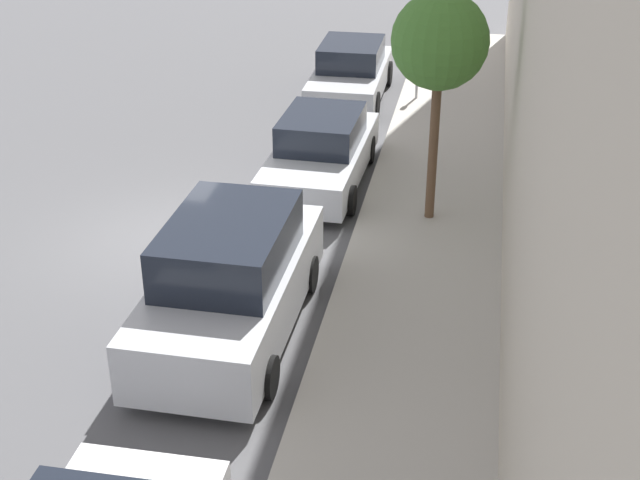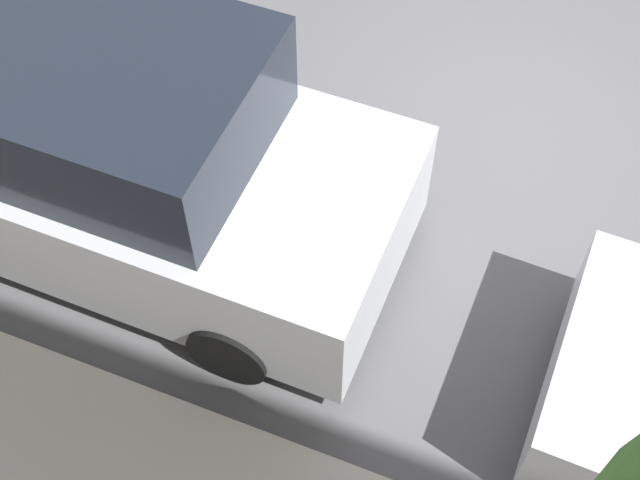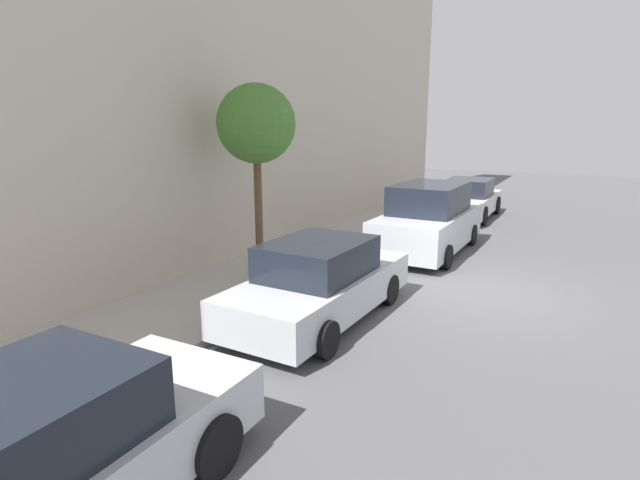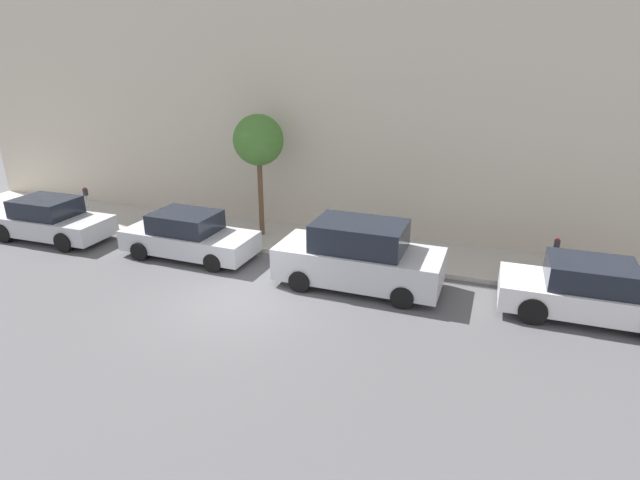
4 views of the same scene
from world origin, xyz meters
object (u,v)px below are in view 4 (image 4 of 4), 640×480
(parked_suv_second, at_px, (359,256))
(parked_sedan_third, at_px, (189,236))
(parked_sedan_fourth, at_px, (50,220))
(parked_sedan_nearest, at_px, (591,292))
(street_tree, at_px, (258,141))
(parking_meter_near, at_px, (555,256))
(parking_meter_far, at_px, (87,200))

(parked_suv_second, bearing_deg, parked_sedan_third, 87.25)
(parked_sedan_third, distance_m, parked_sedan_fourth, 5.76)
(parked_sedan_nearest, bearing_deg, street_tree, 76.59)
(parked_sedan_third, relative_size, street_tree, 1.04)
(parked_sedan_third, xyz_separation_m, parking_meter_near, (1.53, -11.33, 0.27))
(parked_sedan_fourth, relative_size, street_tree, 1.03)
(street_tree, bearing_deg, parking_meter_near, -95.33)
(parked_sedan_third, distance_m, parking_meter_far, 5.91)
(parking_meter_far, bearing_deg, parked_suv_second, -98.85)
(parked_sedan_third, height_order, parking_meter_near, parked_sedan_third)
(parking_meter_near, height_order, street_tree, street_tree)
(parked_suv_second, xyz_separation_m, parking_meter_near, (1.82, -5.35, 0.06))
(parked_suv_second, height_order, parked_sedan_third, parked_suv_second)
(parking_meter_far, bearing_deg, parked_sedan_third, -105.04)
(parked_suv_second, height_order, parking_meter_near, parked_suv_second)
(parking_meter_near, bearing_deg, street_tree, 84.67)
(parked_sedan_fourth, bearing_deg, parking_meter_far, -1.70)
(parked_sedan_nearest, relative_size, parked_sedan_third, 0.99)
(parking_meter_far, relative_size, street_tree, 0.31)
(parked_suv_second, xyz_separation_m, street_tree, (2.74, 4.47, 2.67))
(parked_sedan_nearest, distance_m, parked_sedan_third, 12.11)
(parking_meter_far, bearing_deg, street_tree, -82.77)
(parked_suv_second, height_order, street_tree, street_tree)
(parked_sedan_third, relative_size, parked_sedan_fourth, 1.01)
(parked_sedan_nearest, bearing_deg, parking_meter_near, 25.71)
(parked_suv_second, bearing_deg, parking_meter_far, 81.15)
(parked_sedan_fourth, xyz_separation_m, street_tree, (2.72, -7.28, 2.88))
(parking_meter_far, height_order, street_tree, street_tree)
(parked_sedan_third, distance_m, parking_meter_near, 11.44)
(parked_sedan_nearest, xyz_separation_m, parking_meter_far, (1.61, 17.81, 0.27))
(parked_sedan_nearest, height_order, parked_sedan_fourth, same)
(parked_sedan_third, xyz_separation_m, street_tree, (2.45, -1.52, 2.87))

